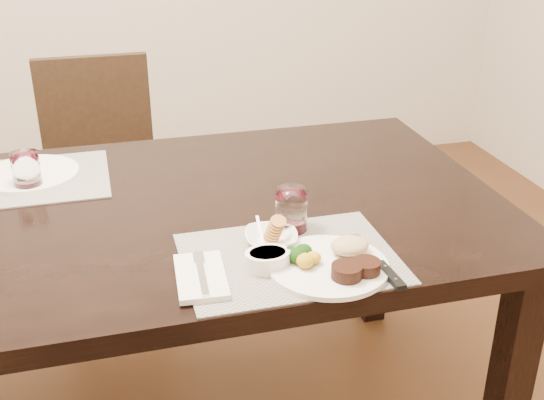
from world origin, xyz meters
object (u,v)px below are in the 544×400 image
object	(u,v)px
dinner_plate	(334,262)
steak_knife	(384,269)
chair_far	(101,166)
wine_glass_near	(291,212)
far_plate	(30,174)
cracker_bowl	(271,238)

from	to	relation	value
dinner_plate	steak_knife	bearing A→B (deg)	-33.60
chair_far	wine_glass_near	world-z (taller)	chair_far
wine_glass_near	far_plate	xyz separation A→B (m)	(-0.61, 0.49, -0.04)
far_plate	cracker_bowl	bearing A→B (deg)	-45.08
cracker_bowl	wine_glass_near	distance (m)	0.09
chair_far	steak_knife	distance (m)	1.49
dinner_plate	far_plate	xyz separation A→B (m)	(-0.64, 0.68, -0.01)
dinner_plate	cracker_bowl	size ratio (longest dim) A/B	1.91
chair_far	steak_knife	bearing A→B (deg)	-68.01
steak_knife	dinner_plate	bearing A→B (deg)	156.05
chair_far	far_plate	size ratio (longest dim) A/B	3.42
steak_knife	wine_glass_near	world-z (taller)	wine_glass_near
chair_far	dinner_plate	distance (m)	1.43
dinner_plate	steak_knife	world-z (taller)	dinner_plate
dinner_plate	wine_glass_near	bearing A→B (deg)	87.99
wine_glass_near	chair_far	bearing A→B (deg)	110.13
chair_far	wine_glass_near	xyz separation A→B (m)	(0.41, -1.13, 0.30)
dinner_plate	far_plate	size ratio (longest dim) A/B	0.97
dinner_plate	chair_far	bearing A→B (deg)	95.97
cracker_bowl	chair_far	bearing A→B (deg)	106.47
chair_far	dinner_plate	xyz separation A→B (m)	(0.45, -1.33, 0.27)
chair_far	wine_glass_near	distance (m)	1.24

